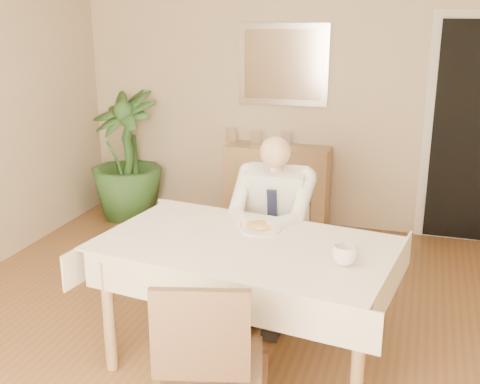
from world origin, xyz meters
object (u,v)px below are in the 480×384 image
(chair_far, at_px, (280,235))
(sideboard, at_px, (277,187))
(coffee_mug, at_px, (345,255))
(potted_palm, at_px, (126,156))
(seated_man, at_px, (271,220))
(chair_near, at_px, (210,358))
(dining_table, at_px, (245,256))

(chair_far, xyz_separation_m, sideboard, (-0.37, 1.43, -0.07))
(coffee_mug, xyz_separation_m, sideboard, (-0.97, 2.45, -0.41))
(potted_palm, bearing_deg, seated_man, -38.87)
(chair_far, bearing_deg, chair_near, -87.30)
(seated_man, height_order, coffee_mug, seated_man)
(chair_near, height_order, potted_palm, potted_palm)
(chair_far, distance_m, chair_near, 1.74)
(coffee_mug, bearing_deg, seated_man, 129.19)
(dining_table, distance_m, seated_man, 0.59)
(seated_man, distance_m, potted_palm, 2.42)
(sideboard, height_order, potted_palm, potted_palm)
(potted_palm, bearing_deg, chair_far, -33.28)
(chair_near, bearing_deg, coffee_mug, 40.49)
(seated_man, relative_size, sideboard, 1.25)
(chair_far, xyz_separation_m, seated_man, (-0.00, -0.28, 0.22))
(seated_man, bearing_deg, dining_table, -90.00)
(sideboard, bearing_deg, seated_man, -77.12)
(seated_man, distance_m, coffee_mug, 0.95)
(dining_table, height_order, sideboard, sideboard)
(dining_table, relative_size, sideboard, 1.86)
(seated_man, relative_size, coffee_mug, 9.11)
(dining_table, bearing_deg, coffee_mug, -4.86)
(sideboard, xyz_separation_m, potted_palm, (-1.51, -0.19, 0.24))
(seated_man, xyz_separation_m, potted_palm, (-1.89, 1.52, -0.05))
(chair_near, relative_size, seated_man, 0.75)
(chair_near, bearing_deg, chair_far, 78.22)
(dining_table, xyz_separation_m, chair_far, (0.00, 0.88, -0.20))
(dining_table, distance_m, sideboard, 2.35)
(dining_table, bearing_deg, seated_man, 98.14)
(sideboard, bearing_deg, chair_near, -81.11)
(seated_man, xyz_separation_m, sideboard, (-0.37, 1.72, -0.29))
(seated_man, xyz_separation_m, coffee_mug, (0.60, -0.73, 0.12))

